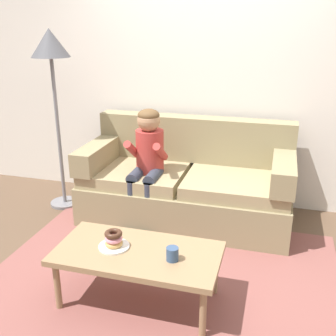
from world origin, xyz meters
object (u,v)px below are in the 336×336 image
person_child (147,156)px  donut (114,243)px  mug (172,254)px  couch (187,185)px  coffee_table (138,256)px  floor_lamp (51,60)px

person_child → donut: bearing=-83.0°
mug → couch: bearing=99.2°
mug → coffee_table: bearing=170.5°
coffee_table → person_child: 1.22m
donut → couch: bearing=81.8°
coffee_table → floor_lamp: bearing=135.2°
donut → mug: 0.42m
couch → donut: couch is taller
couch → person_child: person_child is taller
mug → person_child: bearing=115.3°
coffee_table → floor_lamp: floor_lamp is taller
person_child → couch: bearing=31.9°
person_child → donut: 1.17m
coffee_table → mug: 0.27m
coffee_table → person_child: size_ratio=1.00×
donut → mug: bearing=-5.7°
donut → floor_lamp: floor_lamp is taller
person_child → donut: person_child is taller
person_child → donut: size_ratio=9.18×
couch → mug: size_ratio=21.83×
donut → mug: mug is taller
person_child → donut: (0.14, -1.14, -0.24)m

